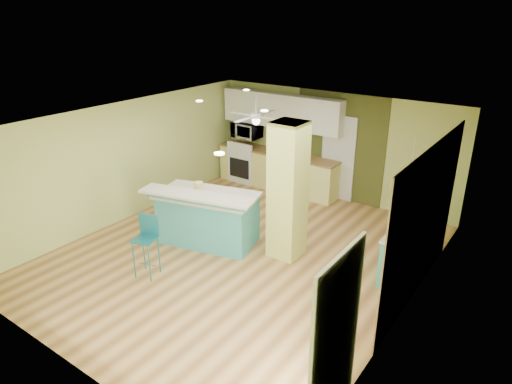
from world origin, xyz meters
TOP-DOWN VIEW (x-y plane):
  - floor at (0.00, 0.00)m, footprint 6.00×7.00m
  - ceiling at (0.00, 0.00)m, footprint 6.00×7.00m
  - wall_back at (0.00, 3.50)m, footprint 6.00×0.01m
  - wall_front at (0.00, -3.50)m, footprint 6.00×0.01m
  - wall_left at (-3.00, 0.00)m, footprint 0.01×7.00m
  - wall_right at (3.00, 0.00)m, footprint 0.01×7.00m
  - wood_panel at (2.99, 0.60)m, footprint 0.02×3.40m
  - olive_accent at (0.20, 3.49)m, footprint 2.20×0.02m
  - interior_door at (0.20, 3.46)m, footprint 0.82×0.05m
  - french_door at (2.97, -2.30)m, footprint 0.04×1.08m
  - column at (0.65, 0.50)m, footprint 0.55×0.55m
  - kitchen_run at (-1.30, 3.20)m, footprint 3.25×0.63m
  - stove at (-2.25, 3.19)m, footprint 0.76×0.66m
  - upper_cabinets at (-1.30, 3.32)m, footprint 3.20×0.34m
  - microwave at (-2.25, 3.20)m, footprint 0.70×0.48m
  - ceiling_fan at (-1.10, 2.00)m, footprint 1.41×1.41m
  - pendant_lamp at (2.65, 0.75)m, footprint 0.14×0.14m
  - wall_decor at (2.96, 0.80)m, footprint 0.03×0.90m
  - peninsula at (-0.83, 0.02)m, footprint 2.24×1.60m
  - bar_stool at (-0.91, -1.42)m, footprint 0.44×0.44m
  - side_counter at (2.70, 1.04)m, footprint 0.57×1.35m
  - fruit_bowl at (-0.88, 3.17)m, footprint 0.37×0.37m
  - canister at (-1.12, 0.12)m, footprint 0.17×0.17m

SIDE VIEW (x-z plane):
  - floor at x=0.00m, z-range -0.01..0.00m
  - side_counter at x=2.70m, z-range 0.00..0.87m
  - stove at x=-2.25m, z-range -0.08..1.00m
  - kitchen_run at x=-1.30m, z-range 0.00..0.94m
  - peninsula at x=-0.83m, z-range -0.04..1.11m
  - bar_stool at x=-0.91m, z-range 0.18..1.26m
  - fruit_bowl at x=-0.88m, z-range 0.94..1.01m
  - interior_door at x=0.20m, z-range 0.00..2.00m
  - french_door at x=2.97m, z-range 0.00..2.10m
  - canister at x=-1.12m, z-range 1.00..1.15m
  - wall_back at x=0.00m, z-range 0.00..2.50m
  - wall_front at x=0.00m, z-range 0.00..2.50m
  - wall_left at x=-3.00m, z-range 0.00..2.50m
  - wall_right at x=3.00m, z-range 0.00..2.50m
  - wood_panel at x=2.99m, z-range 0.00..2.50m
  - olive_accent at x=0.20m, z-range 0.00..2.50m
  - column at x=0.65m, z-range 0.00..2.50m
  - microwave at x=-2.25m, z-range 1.16..1.55m
  - wall_decor at x=2.96m, z-range 1.20..1.90m
  - pendant_lamp at x=2.65m, z-range 1.54..2.23m
  - upper_cabinets at x=-1.30m, z-range 1.55..2.35m
  - ceiling_fan at x=-1.10m, z-range 1.77..2.38m
  - ceiling at x=0.00m, z-range 2.50..2.51m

